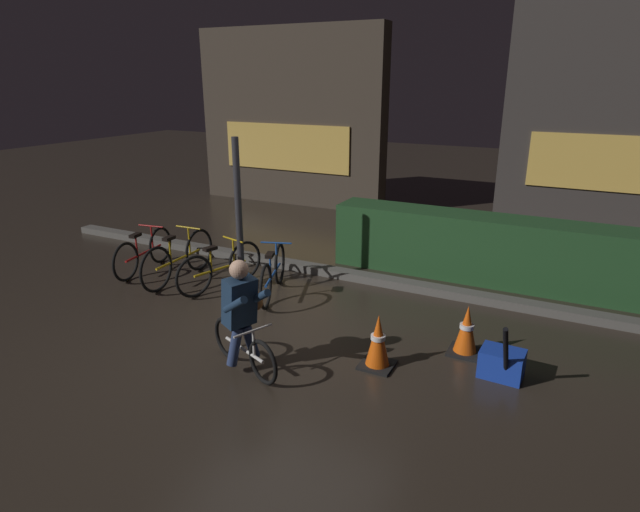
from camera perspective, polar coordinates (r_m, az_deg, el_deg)
ground_plane at (r=6.51m, az=-4.01°, el=-8.79°), size 40.00×40.00×0.00m
sidewalk_curb at (r=8.28m, az=3.80°, el=-2.15°), size 12.00×0.24×0.12m
hedge_row at (r=8.50m, az=17.54°, el=0.73°), size 4.80×0.70×1.01m
storefront_left at (r=13.24m, az=-3.19°, el=14.59°), size 4.82×0.54×4.15m
storefront_right at (r=12.15m, az=29.02°, el=13.16°), size 4.06×0.54×4.64m
street_post at (r=7.81m, az=-8.75°, el=4.45°), size 0.10×0.10×2.22m
parked_bike_leftmost at (r=9.00m, az=-18.45°, el=0.39°), size 0.46×1.52×0.71m
parked_bike_left_mid at (r=8.43m, az=-14.97°, el=-0.24°), size 0.46×1.71×0.79m
parked_bike_center_left at (r=7.98m, az=-10.67°, el=-1.22°), size 0.53×1.51×0.72m
parked_bike_center_right at (r=7.62m, az=-5.08°, el=-1.90°), size 0.59×1.49×0.72m
traffic_cone_near at (r=5.81m, az=6.26°, el=-9.17°), size 0.36×0.36×0.61m
traffic_cone_far at (r=6.26m, az=15.50°, el=-7.75°), size 0.36×0.36×0.59m
blue_crate at (r=5.98m, az=18.98°, el=-10.89°), size 0.45×0.34×0.30m
cyclist at (r=5.65m, az=-8.28°, el=-6.31°), size 1.12×0.65×1.25m
closed_umbrella at (r=5.64m, az=19.38°, el=-10.05°), size 0.08×0.45×0.77m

